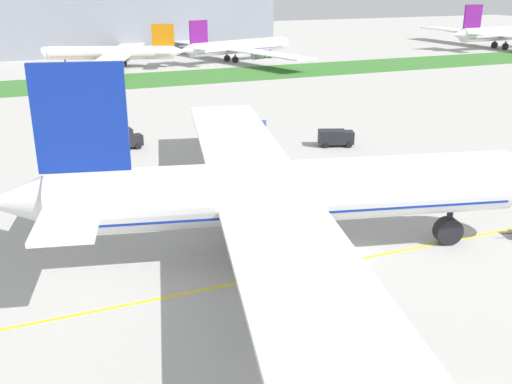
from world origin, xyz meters
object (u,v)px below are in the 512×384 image
at_px(airliner_foreground, 282,193).
at_px(ground_crew_wingwalker_port, 427,364).
at_px(service_truck_fuel_bowser, 248,128).
at_px(parked_airliner_far_outer, 507,34).
at_px(parked_airliner_far_right, 236,47).
at_px(service_truck_baggage_loader, 336,137).
at_px(service_truck_catering_van, 121,139).
at_px(parked_airliner_far_centre, 114,53).

distance_m(airliner_foreground, ground_crew_wingwalker_port, 21.03).
height_order(service_truck_fuel_bowser, parked_airliner_far_outer, parked_airliner_far_outer).
distance_m(parked_airliner_far_right, parked_airliner_far_outer, 106.01).
height_order(ground_crew_wingwalker_port, service_truck_fuel_bowser, service_truck_fuel_bowser).
bearing_deg(service_truck_fuel_bowser, service_truck_baggage_loader, -44.10).
bearing_deg(ground_crew_wingwalker_port, service_truck_fuel_bowser, 79.26).
bearing_deg(service_truck_catering_van, service_truck_fuel_bowser, -0.47).
height_order(parked_airliner_far_centre, parked_airliner_far_right, parked_airliner_far_right).
distance_m(service_truck_baggage_loader, parked_airliner_far_centre, 101.82).
height_order(airliner_foreground, service_truck_catering_van, airliner_foreground).
bearing_deg(service_truck_baggage_loader, parked_airliner_far_right, 78.48).
distance_m(service_truck_baggage_loader, parked_airliner_far_right, 101.60).
distance_m(parked_airliner_far_centre, parked_airliner_far_outer, 144.05).
bearing_deg(service_truck_baggage_loader, parked_airliner_far_centre, 100.05).
xyz_separation_m(ground_crew_wingwalker_port, service_truck_catering_van, (-8.99, 63.23, 0.67)).
xyz_separation_m(ground_crew_wingwalker_port, parked_airliner_far_right, (43.11, 152.03, 3.46)).
relative_size(parked_airliner_far_centre, parked_airliner_far_right, 1.02).
height_order(service_truck_baggage_loader, service_truck_catering_van, service_truck_catering_van).
bearing_deg(service_truck_catering_van, service_truck_baggage_loader, -18.59).
relative_size(parked_airliner_far_centre, parked_airliner_far_outer, 0.81).
bearing_deg(parked_airliner_far_centre, parked_airliner_far_outer, -2.09).
height_order(airliner_foreground, parked_airliner_far_outer, airliner_foreground).
bearing_deg(service_truck_catering_van, parked_airliner_far_right, 59.60).
height_order(airliner_foreground, service_truck_fuel_bowser, airliner_foreground).
relative_size(service_truck_baggage_loader, parked_airliner_far_outer, 0.07).
bearing_deg(parked_airliner_far_right, ground_crew_wingwalker_port, -105.83).
bearing_deg(parked_airliner_far_outer, ground_crew_wingwalker_port, -135.30).
bearing_deg(parked_airliner_far_centre, parked_airliner_far_right, -1.07).
relative_size(airliner_foreground, ground_crew_wingwalker_port, 48.56).
bearing_deg(parked_airliner_far_right, parked_airliner_far_outer, -2.46).
relative_size(service_truck_baggage_loader, service_truck_catering_van, 0.94).
xyz_separation_m(service_truck_fuel_bowser, parked_airliner_far_centre, (-6.89, 89.68, 2.76)).
distance_m(ground_crew_wingwalker_port, service_truck_fuel_bowser, 64.19).
distance_m(service_truck_fuel_bowser, parked_airliner_far_centre, 89.99).
bearing_deg(ground_crew_wingwalker_port, service_truck_catering_van, 98.10).
xyz_separation_m(airliner_foreground, parked_airliner_far_centre, (6.48, 132.44, -2.08)).
height_order(ground_crew_wingwalker_port, service_truck_catering_van, service_truck_catering_van).
relative_size(ground_crew_wingwalker_port, service_truck_baggage_loader, 0.29).
bearing_deg(airliner_foreground, parked_airliner_far_right, 71.33).
distance_m(service_truck_baggage_loader, service_truck_catering_van, 33.58).
bearing_deg(service_truck_fuel_bowser, airliner_foreground, -107.37).
relative_size(ground_crew_wingwalker_port, parked_airliner_far_centre, 0.03).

